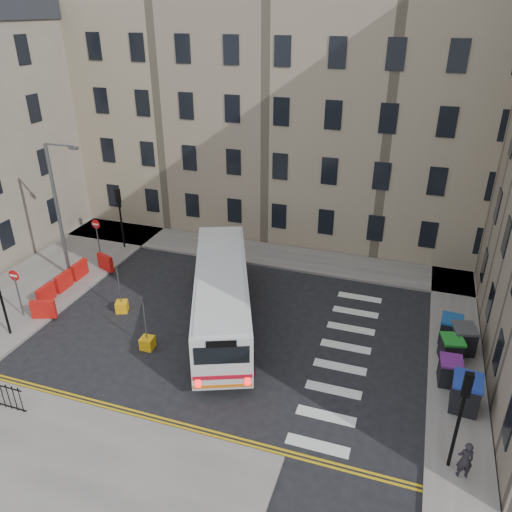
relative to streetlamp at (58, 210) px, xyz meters
The scene contains 21 objects.
ground 13.85m from the streetlamp, ahead, with size 120.00×120.00×0.00m, color black.
pavement_north 10.52m from the streetlamp, 43.32° to the left, with size 36.00×3.20×0.15m, color slate.
pavement_east 22.50m from the streetlamp, ahead, with size 2.40×26.00×0.15m, color slate.
pavement_west 4.49m from the streetlamp, 135.00° to the right, with size 6.00×22.00×0.15m, color slate.
pavement_sw 14.08m from the streetlamp, 63.43° to the right, with size 20.00×6.00×0.15m, color slate.
terrace_north 15.38m from the streetlamp, 66.04° to the left, with size 38.30×10.80×17.20m.
traffic_light_east 22.91m from the streetlamp, 19.15° to the right, with size 0.28×0.22×4.10m.
traffic_light_nw 4.84m from the streetlamp, 77.47° to the left, with size 0.28×0.22×4.10m.
streetlamp is the anchor object (origin of this frame).
no_entry_north 3.41m from the streetlamp, 78.69° to the left, with size 0.60×0.08×3.00m.
no_entry_south 5.06m from the streetlamp, 83.66° to the right, with size 0.60×0.08×3.00m.
roadworks_barriers 4.15m from the streetlamp, 52.28° to the right, with size 1.66×6.26×1.00m.
bus 11.06m from the streetlamp, ahead, with size 6.57×11.29×3.04m.
wheelie_bin_a 22.85m from the streetlamp, 10.96° to the right, with size 1.21×1.37×1.42m.
wheelie_bin_b 22.11m from the streetlamp, ahead, with size 0.99×1.12×1.17m.
wheelie_bin_c 22.02m from the streetlamp, ahead, with size 1.16×1.26×1.19m.
wheelie_bin_d 22.49m from the streetlamp, ahead, with size 1.27×1.39×1.31m.
wheelie_bin_e 21.98m from the streetlamp, ahead, with size 1.09×1.23×1.25m.
pedestrian 23.63m from the streetlamp, 19.61° to the right, with size 0.56×0.37×1.53m, color black.
bollard_yellow 6.88m from the streetlamp, 24.36° to the right, with size 0.60×0.60×0.60m, color #EBA10D.
bollard_chevron 10.13m from the streetlamp, 30.60° to the right, with size 0.60×0.60×0.60m, color #EBA60D.
Camera 1 is at (6.10, -19.51, 14.70)m, focal length 35.00 mm.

